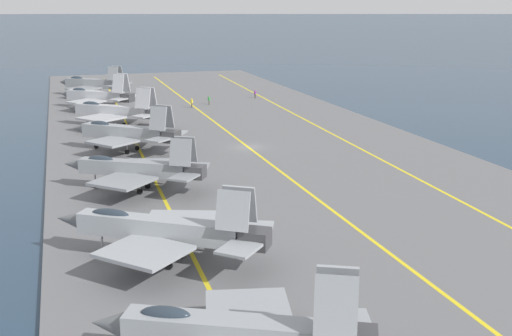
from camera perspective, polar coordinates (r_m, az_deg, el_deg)
name	(u,v)px	position (r m, az deg, el deg)	size (l,w,h in m)	color
ground_plane	(248,150)	(86.62, -0.71, 1.61)	(2000.00, 2000.00, 0.00)	#23384C
carrier_deck	(248,149)	(86.58, -0.71, 1.73)	(192.42, 51.92, 0.40)	slate
deck_stripe_foul_line	(345,141)	(91.48, 7.91, 2.43)	(173.18, 0.36, 0.01)	yellow
deck_stripe_centerline	(248,147)	(86.53, -0.71, 1.87)	(173.18, 0.36, 0.01)	yellow
deck_stripe_edge_line	(142,154)	(83.75, -10.12, 1.21)	(173.18, 0.36, 0.01)	yellow
parked_jet_second	(236,334)	(34.24, -1.75, -14.58)	(13.32, 15.12, 6.33)	gray
parked_jet_third	(163,229)	(48.36, -8.23, -5.40)	(13.29, 16.38, 6.33)	#93999E
parked_jet_fourth	(137,168)	(67.04, -10.57, -0.04)	(12.62, 15.16, 5.95)	gray
parked_jet_fifth	(126,133)	(85.07, -11.48, 3.11)	(13.20, 14.91, 6.41)	gray
parked_jet_sixth	(115,111)	(102.07, -12.46, 4.98)	(14.03, 15.75, 6.53)	#A8AAAF
parked_jet_seventh	(97,96)	(121.21, -13.94, 6.25)	(13.30, 14.60, 6.59)	#A8AAAF
parked_jet_eighth	(93,84)	(137.55, -14.29, 7.29)	(13.56, 15.09, 6.36)	gray
crew_green_vest	(209,100)	(122.85, -4.19, 6.07)	(0.41, 0.46, 1.69)	#4C473D
crew_purple_vest	(255,94)	(130.78, -0.08, 6.63)	(0.45, 0.37, 1.69)	#383328
crew_yellow_vest	(192,102)	(119.35, -5.73, 5.82)	(0.45, 0.38, 1.80)	#4C473D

